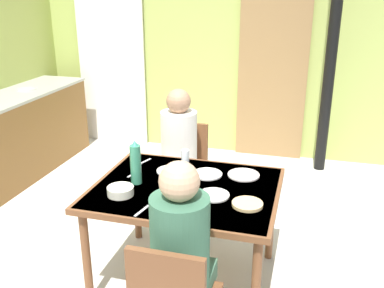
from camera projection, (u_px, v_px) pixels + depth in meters
name	position (u px, v px, depth m)	size (l,w,h in m)	color
ground_plane	(134.00, 267.00, 3.26)	(6.95, 6.95, 0.00)	silver
wall_back	(215.00, 47.00, 5.23)	(4.66, 0.10, 2.59)	#A6B75A
door_wooden	(272.00, 75.00, 5.08)	(0.80, 0.05, 2.00)	olive
stove_pipe_column	(331.00, 56.00, 4.58)	(0.12, 0.12, 2.59)	black
curtain_panel	(111.00, 60.00, 5.55)	(0.90, 0.03, 2.17)	white
kitchen_counter	(14.00, 137.00, 4.70)	(0.61, 2.16, 0.91)	brown
dining_table	(186.00, 196.00, 2.91)	(1.22, 0.98, 0.73)	brown
chair_far_diner	(183.00, 167.00, 3.80)	(0.40, 0.40, 0.87)	brown
person_near_diner	(181.00, 241.00, 2.19)	(0.30, 0.37, 0.77)	#3D654C
person_far_diner	(178.00, 141.00, 3.58)	(0.30, 0.37, 0.77)	silver
water_bottle_green_near	(136.00, 163.00, 2.90)	(0.07, 0.07, 0.31)	#388B67
serving_bowl_center	(120.00, 191.00, 2.77)	(0.17, 0.17, 0.06)	silver
dinner_plate_near_left	(171.00, 171.00, 3.12)	(0.21, 0.21, 0.01)	white
dinner_plate_near_right	(244.00, 175.00, 3.06)	(0.22, 0.22, 0.01)	white
dinner_plate_far_center	(214.00, 195.00, 2.76)	(0.20, 0.20, 0.01)	white
dinner_plate_far_side	(207.00, 174.00, 3.07)	(0.21, 0.21, 0.01)	white
drinking_glass_by_near_diner	(185.00, 156.00, 3.26)	(0.06, 0.06, 0.10)	silver
drinking_glass_by_far_diner	(163.00, 210.00, 2.50)	(0.06, 0.06, 0.09)	silver
bread_plate_sliced	(247.00, 204.00, 2.64)	(0.19, 0.19, 0.02)	#DBB77A
cutlery_knife_near	(173.00, 195.00, 2.77)	(0.15, 0.02, 0.00)	silver
cutlery_fork_near	(144.00, 162.00, 3.29)	(0.15, 0.02, 0.00)	silver
cutlery_knife_far	(142.00, 211.00, 2.58)	(0.15, 0.02, 0.00)	silver
cutlery_fork_far	(134.00, 173.00, 3.09)	(0.15, 0.02, 0.00)	silver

